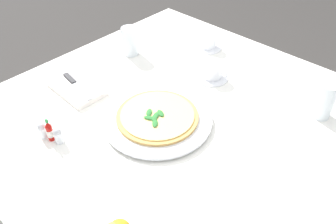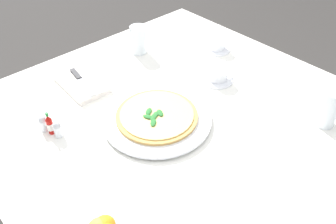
# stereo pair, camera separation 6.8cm
# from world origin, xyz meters

# --- Properties ---
(dining_table) EXTENTS (1.21, 1.21, 0.74)m
(dining_table) POSITION_xyz_m (0.00, 0.00, 0.61)
(dining_table) COLOR white
(dining_table) RESTS_ON ground_plane
(pizza_plate) EXTENTS (0.36, 0.36, 0.02)m
(pizza_plate) POSITION_xyz_m (-0.02, -0.08, 0.75)
(pizza_plate) COLOR white
(pizza_plate) RESTS_ON dining_table
(pizza) EXTENTS (0.27, 0.27, 0.02)m
(pizza) POSITION_xyz_m (-0.02, -0.08, 0.76)
(pizza) COLOR tan
(pizza) RESTS_ON pizza_plate
(coffee_cup_near_left) EXTENTS (0.13, 0.13, 0.07)m
(coffee_cup_near_left) POSITION_xyz_m (-0.04, 0.24, 0.77)
(coffee_cup_near_left) COLOR white
(coffee_cup_near_left) RESTS_ON dining_table
(coffee_cup_far_right) EXTENTS (0.13, 0.13, 0.07)m
(coffee_cup_far_right) POSITION_xyz_m (-0.20, 0.42, 0.77)
(coffee_cup_far_right) COLOR white
(coffee_cup_far_right) RESTS_ON dining_table
(water_glass_right_edge) EXTENTS (0.06, 0.06, 0.13)m
(water_glass_right_edge) POSITION_xyz_m (0.36, 0.31, 0.79)
(water_glass_right_edge) COLOR white
(water_glass_right_edge) RESTS_ON dining_table
(water_glass_far_left) EXTENTS (0.07, 0.07, 0.12)m
(water_glass_far_left) POSITION_xyz_m (-0.41, 0.15, 0.79)
(water_glass_far_left) COLOR white
(water_glass_far_left) RESTS_ON dining_table
(napkin_folded) EXTENTS (0.22, 0.14, 0.02)m
(napkin_folded) POSITION_xyz_m (-0.36, -0.16, 0.75)
(napkin_folded) COLOR white
(napkin_folded) RESTS_ON dining_table
(dinner_knife) EXTENTS (0.20, 0.05, 0.01)m
(dinner_knife) POSITION_xyz_m (-0.36, -0.16, 0.76)
(dinner_knife) COLOR silver
(dinner_knife) RESTS_ON napkin_folded
(hot_sauce_bottle) EXTENTS (0.02, 0.02, 0.08)m
(hot_sauce_bottle) POSITION_xyz_m (-0.20, -0.36, 0.77)
(hot_sauce_bottle) COLOR #B7140F
(hot_sauce_bottle) RESTS_ON dining_table
(salt_shaker) EXTENTS (0.03, 0.03, 0.06)m
(salt_shaker) POSITION_xyz_m (-0.17, -0.35, 0.76)
(salt_shaker) COLOR white
(salt_shaker) RESTS_ON dining_table
(pepper_shaker) EXTENTS (0.03, 0.03, 0.06)m
(pepper_shaker) POSITION_xyz_m (-0.23, -0.37, 0.76)
(pepper_shaker) COLOR white
(pepper_shaker) RESTS_ON dining_table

